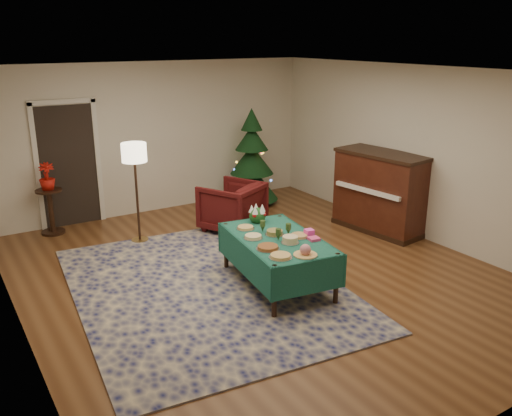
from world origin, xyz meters
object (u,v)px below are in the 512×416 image
armchair (232,204)px  potted_plant (47,182)px  floor_lamp (134,159)px  buffet_table (277,247)px  gift_box (309,233)px  christmas_tree (252,162)px  side_table (51,212)px  piano (380,193)px

armchair → potted_plant: potted_plant is taller
floor_lamp → potted_plant: floor_lamp is taller
buffet_table → gift_box: 0.45m
gift_box → christmas_tree: 3.66m
floor_lamp → side_table: 1.83m
buffet_table → gift_box: (0.38, -0.16, 0.18)m
armchair → side_table: (-2.59, 1.43, -0.09)m
gift_box → christmas_tree: size_ratio=0.06×
armchair → christmas_tree: size_ratio=0.49×
gift_box → potted_plant: size_ratio=0.24×
gift_box → christmas_tree: christmas_tree is taller
gift_box → floor_lamp: bearing=116.8°
side_table → piano: piano is taller
floor_lamp → christmas_tree: 2.75m
gift_box → christmas_tree: (1.25, 3.44, 0.12)m
side_table → gift_box: bearing=-57.0°
floor_lamp → potted_plant: (-1.09, 1.09, -0.47)m
gift_box → piano: 2.47m
armchair → christmas_tree: bearing=-160.6°
christmas_tree → potted_plant: bearing=175.3°
potted_plant → piano: piano is taller
gift_box → armchair: 2.33m
buffet_table → gift_box: bearing=-23.5°
side_table → potted_plant: size_ratio=1.70×
floor_lamp → side_table: bearing=134.9°
gift_box → floor_lamp: floor_lamp is taller
buffet_table → piano: (2.63, 0.85, 0.12)m
armchair → side_table: 2.96m
piano → gift_box: bearing=-155.6°
floor_lamp → side_table: size_ratio=2.11×
side_table → potted_plant: potted_plant is taller
buffet_table → side_table: side_table is taller
armchair → piano: bearing=121.3°
floor_lamp → piano: floor_lamp is taller
buffet_table → christmas_tree: bearing=63.6°
side_table → christmas_tree: (3.67, -0.30, 0.46)m
armchair → christmas_tree: (1.08, 1.13, 0.38)m
side_table → potted_plant: bearing=90.0°
gift_box → side_table: 4.47m
buffet_table → potted_plant: size_ratio=4.13×
floor_lamp → gift_box: bearing=-63.2°
armchair → potted_plant: bearing=-55.8°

